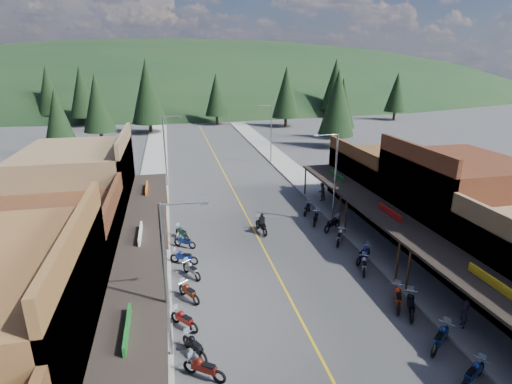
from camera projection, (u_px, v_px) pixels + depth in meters
ground at (279, 278)px, 26.48m from camera, size 220.00×220.00×0.00m
centerline at (232, 188)px, 45.01m from camera, size 0.15×90.00×0.01m
sidewalk_west at (153, 192)px, 43.23m from camera, size 3.40×94.00×0.15m
sidewalk_east at (305, 182)px, 46.75m from camera, size 3.40×94.00×0.15m
shop_west_2 at (56, 252)px, 24.47m from camera, size 10.90×9.00×6.20m
shop_west_3 at (83, 190)px, 33.05m from camera, size 10.90×10.20×8.20m
shop_east_2 at (452, 204)px, 29.73m from camera, size 10.90×9.00×8.20m
shop_east_3 at (384, 181)px, 38.93m from camera, size 10.90×10.20×6.20m
streetlight_0 at (168, 276)px, 18.10m from camera, size 2.16×0.18×8.00m
streetlight_1 at (166, 148)px, 44.05m from camera, size 2.16×0.18×8.00m
streetlight_2 at (334, 175)px, 33.88m from camera, size 2.16×0.18×8.00m
streetlight_3 at (270, 131)px, 54.27m from camera, size 2.16×0.18×8.00m
ridge_hill at (184, 97)px, 151.58m from camera, size 310.00×140.00×60.00m
pine_1 at (82, 92)px, 84.20m from camera, size 5.88×5.88×12.50m
pine_2 at (148, 91)px, 75.67m from camera, size 6.72×6.72×14.00m
pine_3 at (216, 94)px, 86.39m from camera, size 5.04×5.04×11.00m
pine_4 at (286, 92)px, 83.42m from camera, size 5.88×5.88×12.50m
pine_5 at (335, 84)px, 97.54m from camera, size 6.72×6.72×14.00m
pine_6 at (397, 92)px, 93.03m from camera, size 5.04×5.04×11.00m
pine_7 at (48, 90)px, 88.14m from camera, size 5.88×5.88×12.50m
pine_8 at (58, 116)px, 57.20m from camera, size 4.48×4.48×10.00m
pine_9 at (342, 103)px, 71.01m from camera, size 4.93×4.93×10.80m
pine_10 at (97, 103)px, 67.02m from camera, size 5.38×5.38×11.60m
pine_11 at (337, 103)px, 63.46m from camera, size 5.82×5.82×12.40m
bike_west_4 at (204, 367)px, 17.97m from camera, size 2.15×1.81×1.22m
bike_west_5 at (194, 345)px, 19.38m from camera, size 1.58×2.13×1.17m
bike_west_6 at (184, 319)px, 21.38m from camera, size 1.80×1.97×1.15m
bike_west_7 at (189, 291)px, 23.90m from camera, size 1.62×2.08×1.16m
bike_west_8 at (192, 269)px, 26.45m from camera, size 1.55×2.06×1.14m
bike_west_9 at (184, 256)px, 28.10m from camera, size 2.14×1.51×1.17m
bike_west_10 at (185, 241)px, 30.60m from camera, size 1.88×1.57×1.06m
bike_west_11 at (182, 232)px, 32.01m from camera, size 1.49×2.12×1.16m
bike_east_3 at (473, 372)px, 17.68m from camera, size 2.21×1.58×1.21m
bike_east_4 at (441, 337)px, 19.86m from camera, size 2.35×2.02×1.34m
bike_east_5 at (411, 304)px, 22.57m from camera, size 1.73×2.39×1.31m
bike_east_6 at (398, 297)px, 23.23m from camera, size 1.72×2.40×1.31m
bike_east_7 at (364, 264)px, 27.07m from camera, size 1.48×2.12×1.16m
bike_east_8 at (363, 254)px, 28.43m from camera, size 2.14×1.97×1.25m
bike_east_9 at (340, 236)px, 31.26m from camera, size 1.84×2.25×1.26m
bike_east_10 at (333, 223)px, 33.66m from camera, size 2.31×1.91×1.30m
bike_east_11 at (316, 217)px, 34.99m from camera, size 1.63×2.19×1.21m
bike_east_12 at (307, 208)px, 37.23m from camera, size 1.72×2.11×1.18m
rider_on_bike at (261, 225)px, 33.20m from camera, size 1.12×2.43×1.78m
pedestrian_east_a at (464, 314)px, 21.16m from camera, size 0.58×0.70×1.64m
pedestrian_east_b at (322, 191)px, 40.30m from camera, size 1.05×0.93×1.87m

